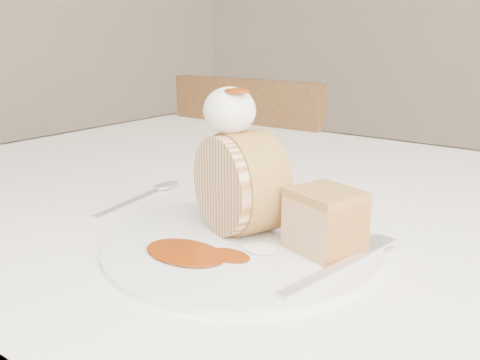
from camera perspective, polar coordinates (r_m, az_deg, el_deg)
The scene contains 10 objects.
table at distance 0.74m, azimuth 9.53°, elevation -9.12°, with size 1.40×0.90×0.75m.
chair_far at distance 1.45m, azimuth 2.80°, elevation -3.59°, with size 0.42×0.42×0.85m.
plate at distance 0.56m, azimuth 0.21°, elevation -6.85°, with size 0.29×0.29×0.01m, color white.
roulade_slice at distance 0.57m, azimuth 0.01°, elevation -0.35°, with size 0.11×0.11×0.06m, color beige.
cake_chunk at distance 0.53m, azimuth 9.04°, elevation -4.71°, with size 0.06×0.06×0.05m, color #A27C3D.
whipped_cream at distance 0.56m, azimuth -1.12°, elevation 7.45°, with size 0.06×0.06×0.05m, color white.
caramel_drizzle at distance 0.54m, azimuth -0.35°, elevation 10.10°, with size 0.03×0.02×0.01m, color #752704.
caramel_pool at distance 0.53m, azimuth -5.86°, elevation -7.65°, with size 0.09×0.06×0.00m, color #752704, non-canonical shape.
fork at distance 0.49m, azimuth 9.13°, elevation -9.88°, with size 0.02×0.17×0.00m, color silver.
spoon at distance 0.71m, azimuth -11.72°, elevation -2.43°, with size 0.02×0.16×0.00m, color silver.
Camera 1 is at (0.30, -0.40, 0.97)m, focal length 40.00 mm.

